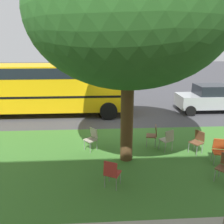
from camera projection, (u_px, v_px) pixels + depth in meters
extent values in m
plane|color=#424247|center=(119.00, 127.00, 11.27)|extent=(80.00, 80.00, 0.00)
cube|color=#3D752D|center=(127.00, 159.00, 8.22)|extent=(48.00, 6.00, 0.01)
cylinder|color=brown|center=(127.00, 114.00, 7.71)|extent=(0.44, 0.44, 3.43)
ellipsoid|color=#2D6B28|center=(129.00, 14.00, 6.77)|extent=(6.17, 6.17, 4.56)
cube|color=brown|center=(224.00, 169.00, 6.73)|extent=(0.58, 0.58, 0.04)
cylinder|color=gray|center=(215.00, 175.00, 6.81)|extent=(0.02, 0.02, 0.42)
cylinder|color=gray|center=(219.00, 171.00, 7.03)|extent=(0.02, 0.02, 0.42)
cube|color=#ADA393|center=(90.00, 140.00, 8.75)|extent=(0.58, 0.58, 0.04)
cube|color=#ADA393|center=(94.00, 133.00, 8.80)|extent=(0.33, 0.36, 0.40)
cylinder|color=gray|center=(84.00, 145.00, 8.83)|extent=(0.02, 0.02, 0.42)
cylinder|color=gray|center=(90.00, 148.00, 8.58)|extent=(0.02, 0.02, 0.42)
cylinder|color=gray|center=(91.00, 142.00, 9.05)|extent=(0.02, 0.02, 0.42)
cylinder|color=gray|center=(97.00, 145.00, 8.81)|extent=(0.02, 0.02, 0.42)
cube|color=brown|center=(196.00, 143.00, 8.51)|extent=(0.56, 0.57, 0.04)
cube|color=brown|center=(200.00, 136.00, 8.54)|extent=(0.28, 0.39, 0.40)
cylinder|color=gray|center=(189.00, 147.00, 8.63)|extent=(0.02, 0.02, 0.42)
cylinder|color=gray|center=(197.00, 151.00, 8.35)|extent=(0.02, 0.02, 0.42)
cylinder|color=gray|center=(194.00, 145.00, 8.81)|extent=(0.02, 0.02, 0.42)
cylinder|color=gray|center=(202.00, 149.00, 8.53)|extent=(0.02, 0.02, 0.42)
cube|color=#B7332D|center=(113.00, 173.00, 6.53)|extent=(0.55, 0.54, 0.04)
cube|color=#B7332D|center=(110.00, 169.00, 6.30)|extent=(0.40, 0.25, 0.40)
cylinder|color=gray|center=(120.00, 178.00, 6.68)|extent=(0.02, 0.02, 0.42)
cylinder|color=gray|center=(109.00, 175.00, 6.81)|extent=(0.02, 0.02, 0.42)
cylinder|color=gray|center=(116.00, 184.00, 6.38)|extent=(0.02, 0.02, 0.42)
cylinder|color=gray|center=(105.00, 182.00, 6.51)|extent=(0.02, 0.02, 0.42)
cube|color=#ADA393|center=(166.00, 140.00, 8.75)|extent=(0.55, 0.55, 0.04)
cube|color=#ADA393|center=(170.00, 136.00, 8.53)|extent=(0.40, 0.25, 0.40)
cylinder|color=gray|center=(166.00, 143.00, 9.04)|extent=(0.02, 0.02, 0.42)
cylinder|color=gray|center=(159.00, 145.00, 8.87)|extent=(0.02, 0.02, 0.42)
cylinder|color=gray|center=(172.00, 146.00, 8.76)|extent=(0.02, 0.02, 0.42)
cylinder|color=gray|center=(165.00, 148.00, 8.59)|extent=(0.02, 0.02, 0.42)
cube|color=#C64C1E|center=(219.00, 152.00, 7.75)|extent=(0.51, 0.50, 0.04)
cube|color=#C64C1E|center=(219.00, 144.00, 7.84)|extent=(0.41, 0.19, 0.40)
cylinder|color=gray|center=(214.00, 160.00, 7.69)|extent=(0.02, 0.02, 0.42)
cylinder|color=gray|center=(212.00, 156.00, 8.01)|extent=(0.02, 0.02, 0.42)
cylinder|color=gray|center=(223.00, 157.00, 7.94)|extent=(0.02, 0.02, 0.42)
cube|color=brown|center=(151.00, 136.00, 9.14)|extent=(0.49, 0.50, 0.04)
cube|color=brown|center=(156.00, 131.00, 9.04)|extent=(0.18, 0.41, 0.40)
cylinder|color=gray|center=(147.00, 139.00, 9.41)|extent=(0.02, 0.02, 0.42)
cylinder|color=gray|center=(147.00, 142.00, 9.07)|extent=(0.02, 0.02, 0.42)
cylinder|color=gray|center=(155.00, 139.00, 9.35)|extent=(0.02, 0.02, 0.42)
cylinder|color=gray|center=(155.00, 143.00, 9.01)|extent=(0.02, 0.02, 0.42)
cube|color=#ADB2B7|center=(208.00, 101.00, 13.71)|extent=(3.70, 1.64, 0.76)
cube|color=#1E232B|center=(212.00, 90.00, 13.53)|extent=(1.90, 1.44, 0.64)
cylinder|color=black|center=(191.00, 111.00, 12.91)|extent=(0.60, 0.18, 0.60)
cylinder|color=black|center=(180.00, 103.00, 14.57)|extent=(0.60, 0.18, 0.60)
cylinder|color=black|center=(222.00, 103.00, 14.73)|extent=(0.60, 0.18, 0.60)
cube|color=yellow|center=(38.00, 87.00, 12.93)|extent=(10.40, 2.44, 2.50)
cube|color=black|center=(39.00, 93.00, 13.04)|extent=(10.30, 2.46, 0.12)
cube|color=black|center=(37.00, 71.00, 12.67)|extent=(10.30, 2.46, 0.56)
cylinder|color=black|center=(109.00, 111.00, 12.30)|extent=(0.96, 0.28, 0.96)
cylinder|color=black|center=(107.00, 100.00, 14.70)|extent=(0.96, 0.28, 0.96)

